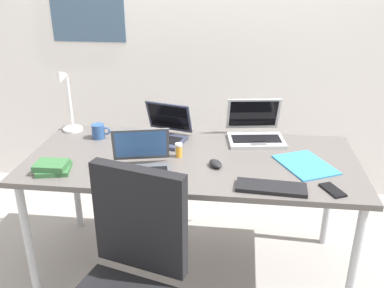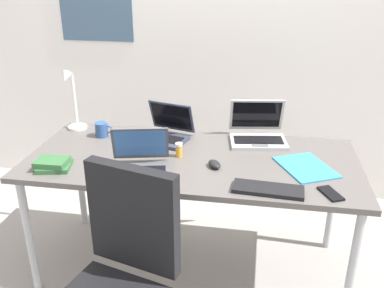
{
  "view_description": "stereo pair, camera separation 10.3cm",
  "coord_description": "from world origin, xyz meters",
  "px_view_note": "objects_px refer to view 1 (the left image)",
  "views": [
    {
      "loc": [
        0.25,
        -2.09,
        1.73
      ],
      "look_at": [
        0.0,
        0.0,
        0.82
      ],
      "focal_mm": 39.69,
      "sensor_mm": 36.0,
      "label": 1
    },
    {
      "loc": [
        0.35,
        -2.08,
        1.73
      ],
      "look_at": [
        0.0,
        0.0,
        0.82
      ],
      "focal_mm": 39.69,
      "sensor_mm": 36.0,
      "label": 2
    }
  ],
  "objects_px": {
    "computer_mouse": "(216,164)",
    "pill_bottle": "(179,150)",
    "laptop_near_lamp": "(163,133)",
    "paper_folder_front_left": "(305,165)",
    "external_keyboard": "(271,187)",
    "cell_phone": "(333,190)",
    "coffee_mug": "(99,131)",
    "laptop_by_keyboard": "(141,165)",
    "laptop_front_left": "(255,132)",
    "desk_lamp": "(67,102)",
    "book_stack": "(53,167)"
  },
  "relations": [
    {
      "from": "desk_lamp",
      "to": "laptop_front_left",
      "type": "bearing_deg",
      "value": 1.34
    },
    {
      "from": "desk_lamp",
      "to": "laptop_front_left",
      "type": "height_order",
      "value": "desk_lamp"
    },
    {
      "from": "cell_phone",
      "to": "laptop_near_lamp",
      "type": "bearing_deg",
      "value": 124.17
    },
    {
      "from": "laptop_front_left",
      "to": "paper_folder_front_left",
      "type": "relative_size",
      "value": 1.18
    },
    {
      "from": "book_stack",
      "to": "paper_folder_front_left",
      "type": "height_order",
      "value": "book_stack"
    },
    {
      "from": "computer_mouse",
      "to": "pill_bottle",
      "type": "xyz_separation_m",
      "value": [
        -0.21,
        0.1,
        0.02
      ]
    },
    {
      "from": "cell_phone",
      "to": "pill_bottle",
      "type": "xyz_separation_m",
      "value": [
        -0.77,
        0.29,
        0.04
      ]
    },
    {
      "from": "laptop_near_lamp",
      "to": "laptop_front_left",
      "type": "bearing_deg",
      "value": 7.0
    },
    {
      "from": "laptop_near_lamp",
      "to": "book_stack",
      "type": "distance_m",
      "value": 0.69
    },
    {
      "from": "book_stack",
      "to": "coffee_mug",
      "type": "relative_size",
      "value": 1.7
    },
    {
      "from": "external_keyboard",
      "to": "pill_bottle",
      "type": "bearing_deg",
      "value": 151.45
    },
    {
      "from": "laptop_front_left",
      "to": "pill_bottle",
      "type": "bearing_deg",
      "value": -144.28
    },
    {
      "from": "pill_bottle",
      "to": "coffee_mug",
      "type": "relative_size",
      "value": 0.7
    },
    {
      "from": "laptop_by_keyboard",
      "to": "coffee_mug",
      "type": "height_order",
      "value": "laptop_by_keyboard"
    },
    {
      "from": "laptop_front_left",
      "to": "pill_bottle",
      "type": "height_order",
      "value": "laptop_front_left"
    },
    {
      "from": "laptop_front_left",
      "to": "book_stack",
      "type": "height_order",
      "value": "laptop_front_left"
    },
    {
      "from": "cell_phone",
      "to": "coffee_mug",
      "type": "relative_size",
      "value": 1.2
    },
    {
      "from": "computer_mouse",
      "to": "cell_phone",
      "type": "xyz_separation_m",
      "value": [
        0.56,
        -0.19,
        -0.01
      ]
    },
    {
      "from": "laptop_by_keyboard",
      "to": "external_keyboard",
      "type": "height_order",
      "value": "laptop_by_keyboard"
    },
    {
      "from": "desk_lamp",
      "to": "laptop_by_keyboard",
      "type": "distance_m",
      "value": 0.76
    },
    {
      "from": "cell_phone",
      "to": "coffee_mug",
      "type": "bearing_deg",
      "value": 133.26
    },
    {
      "from": "laptop_near_lamp",
      "to": "paper_folder_front_left",
      "type": "distance_m",
      "value": 0.85
    },
    {
      "from": "book_stack",
      "to": "coffee_mug",
      "type": "bearing_deg",
      "value": 78.76
    },
    {
      "from": "laptop_by_keyboard",
      "to": "paper_folder_front_left",
      "type": "bearing_deg",
      "value": 12.15
    },
    {
      "from": "pill_bottle",
      "to": "coffee_mug",
      "type": "height_order",
      "value": "coffee_mug"
    },
    {
      "from": "book_stack",
      "to": "laptop_front_left",
      "type": "bearing_deg",
      "value": 28.29
    },
    {
      "from": "external_keyboard",
      "to": "cell_phone",
      "type": "height_order",
      "value": "external_keyboard"
    },
    {
      "from": "desk_lamp",
      "to": "book_stack",
      "type": "distance_m",
      "value": 0.57
    },
    {
      "from": "computer_mouse",
      "to": "laptop_by_keyboard",
      "type": "bearing_deg",
      "value": 166.94
    },
    {
      "from": "computer_mouse",
      "to": "laptop_near_lamp",
      "type": "bearing_deg",
      "value": 105.85
    },
    {
      "from": "coffee_mug",
      "to": "laptop_by_keyboard",
      "type": "bearing_deg",
      "value": -49.06
    },
    {
      "from": "pill_bottle",
      "to": "cell_phone",
      "type": "bearing_deg",
      "value": -20.59
    },
    {
      "from": "laptop_front_left",
      "to": "book_stack",
      "type": "distance_m",
      "value": 1.17
    },
    {
      "from": "laptop_front_left",
      "to": "cell_phone",
      "type": "relative_size",
      "value": 2.68
    },
    {
      "from": "laptop_near_lamp",
      "to": "paper_folder_front_left",
      "type": "xyz_separation_m",
      "value": [
        0.81,
        -0.26,
        -0.04
      ]
    },
    {
      "from": "external_keyboard",
      "to": "pill_bottle",
      "type": "distance_m",
      "value": 0.58
    },
    {
      "from": "desk_lamp",
      "to": "external_keyboard",
      "type": "height_order",
      "value": "desk_lamp"
    },
    {
      "from": "coffee_mug",
      "to": "laptop_front_left",
      "type": "bearing_deg",
      "value": 5.77
    },
    {
      "from": "laptop_front_left",
      "to": "computer_mouse",
      "type": "xyz_separation_m",
      "value": [
        -0.21,
        -0.4,
        -0.03
      ]
    },
    {
      "from": "desk_lamp",
      "to": "pill_bottle",
      "type": "bearing_deg",
      "value": -20.73
    },
    {
      "from": "external_keyboard",
      "to": "pill_bottle",
      "type": "xyz_separation_m",
      "value": [
        -0.49,
        0.31,
        0.03
      ]
    },
    {
      "from": "laptop_near_lamp",
      "to": "external_keyboard",
      "type": "distance_m",
      "value": 0.82
    },
    {
      "from": "paper_folder_front_left",
      "to": "coffee_mug",
      "type": "bearing_deg",
      "value": 168.9
    },
    {
      "from": "computer_mouse",
      "to": "paper_folder_front_left",
      "type": "bearing_deg",
      "value": -21.52
    },
    {
      "from": "external_keyboard",
      "to": "book_stack",
      "type": "relative_size",
      "value": 1.72
    },
    {
      "from": "computer_mouse",
      "to": "coffee_mug",
      "type": "distance_m",
      "value": 0.79
    },
    {
      "from": "computer_mouse",
      "to": "book_stack",
      "type": "distance_m",
      "value": 0.84
    },
    {
      "from": "laptop_front_left",
      "to": "pill_bottle",
      "type": "xyz_separation_m",
      "value": [
        -0.42,
        -0.3,
        -0.01
      ]
    },
    {
      "from": "computer_mouse",
      "to": "cell_phone",
      "type": "bearing_deg",
      "value": -48.68
    },
    {
      "from": "desk_lamp",
      "to": "laptop_front_left",
      "type": "distance_m",
      "value": 1.16
    }
  ]
}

